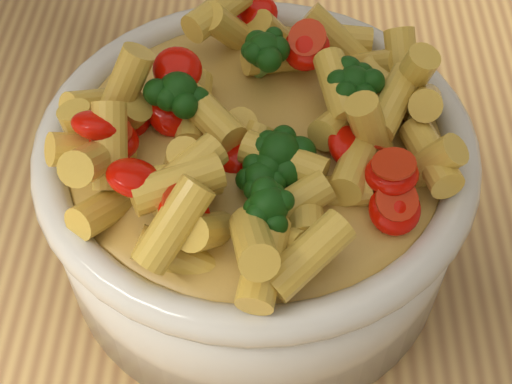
{
  "coord_description": "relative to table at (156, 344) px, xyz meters",
  "views": [
    {
      "loc": [
        0.09,
        -0.26,
        1.32
      ],
      "look_at": [
        0.08,
        0.03,
        0.96
      ],
      "focal_mm": 50.0,
      "sensor_mm": 36.0,
      "label": 1
    }
  ],
  "objects": [
    {
      "name": "serving_bowl",
      "position": [
        0.08,
        0.03,
        0.16
      ],
      "size": [
        0.27,
        0.27,
        0.12
      ],
      "color": "silver",
      "rests_on": "table"
    },
    {
      "name": "pasta_salad",
      "position": [
        0.08,
        0.03,
        0.23
      ],
      "size": [
        0.21,
        0.21,
        0.05
      ],
      "color": "#EEC74B",
      "rests_on": "serving_bowl"
    },
    {
      "name": "table",
      "position": [
        0.0,
        0.0,
        0.0
      ],
      "size": [
        1.2,
        0.8,
        0.9
      ],
      "color": "tan",
      "rests_on": "ground"
    }
  ]
}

